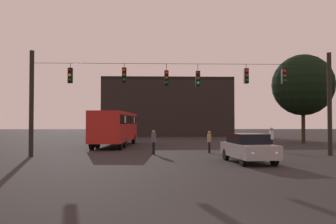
# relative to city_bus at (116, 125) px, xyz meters

# --- Properties ---
(ground_plane) EXTENTS (168.00, 168.00, 0.00)m
(ground_plane) POSITION_rel_city_bus_xyz_m (5.25, -0.72, -1.87)
(ground_plane) COLOR black
(ground_plane) RESTS_ON ground
(overhead_signal_span) EXTENTS (19.13, 0.44, 6.59)m
(overhead_signal_span) POSITION_rel_city_bus_xyz_m (5.23, -9.60, 2.08)
(overhead_signal_span) COLOR black
(overhead_signal_span) RESTS_ON ground
(city_bus) EXTENTS (3.21, 11.14, 3.00)m
(city_bus) POSITION_rel_city_bus_xyz_m (0.00, 0.00, 0.00)
(city_bus) COLOR #B21E19
(city_bus) RESTS_ON ground
(car_near_right) EXTENTS (2.22, 4.46, 1.52)m
(car_near_right) POSITION_rel_city_bus_xyz_m (8.39, -13.51, -1.07)
(car_near_right) COLOR #99999E
(car_near_right) RESTS_ON ground
(pedestrian_crossing_left) EXTENTS (0.26, 0.37, 1.52)m
(pedestrian_crossing_left) POSITION_rel_city_bus_xyz_m (7.25, -7.44, -1.02)
(pedestrian_crossing_left) COLOR black
(pedestrian_crossing_left) RESTS_ON ground
(pedestrian_crossing_center) EXTENTS (0.31, 0.40, 1.61)m
(pedestrian_crossing_center) POSITION_rel_city_bus_xyz_m (3.41, -8.50, -0.96)
(pedestrian_crossing_center) COLOR black
(pedestrian_crossing_center) RESTS_ON ground
(pedestrian_crossing_right) EXTENTS (0.28, 0.38, 1.73)m
(pedestrian_crossing_right) POSITION_rel_city_bus_xyz_m (12.11, -5.84, -0.88)
(pedestrian_crossing_right) COLOR black
(pedestrian_crossing_right) RESTS_ON ground
(corner_building) EXTENTS (19.99, 11.67, 9.00)m
(corner_building) POSITION_rel_city_bus_xyz_m (5.44, 27.60, 2.63)
(corner_building) COLOR black
(corner_building) RESTS_ON ground
(tree_left_silhouette) EXTENTS (6.17, 6.17, 8.98)m
(tree_left_silhouette) POSITION_rel_city_bus_xyz_m (18.47, 3.78, 4.02)
(tree_left_silhouette) COLOR #2D2116
(tree_left_silhouette) RESTS_ON ground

